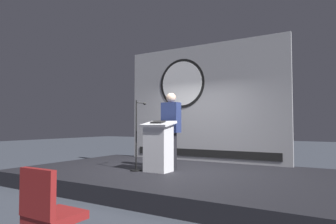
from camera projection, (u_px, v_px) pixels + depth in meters
The scene contains 7 objects.
ground_plane at pixel (168, 184), 6.34m from camera, with size 40.00×40.00×0.00m, color #383D47.
stage_platform at pixel (168, 177), 6.35m from camera, with size 6.40×4.00×0.30m, color black.
banner_display at pixel (202, 102), 8.03m from camera, with size 4.60×0.12×3.20m.
podium at pixel (158, 146), 6.16m from camera, with size 0.64×0.50×1.08m.
speaker_person at pixel (171, 130), 6.57m from camera, with size 0.40×0.26×1.71m.
microphone_stand at pixel (137, 146), 6.30m from camera, with size 0.24×0.47×1.52m.
audience_chair_left at pixel (49, 210), 2.70m from camera, with size 0.44×0.45×0.89m.
Camera 1 is at (3.26, -5.51, 1.28)m, focal length 31.16 mm.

